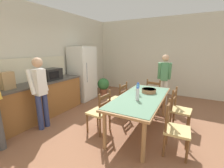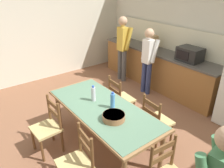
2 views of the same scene
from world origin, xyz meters
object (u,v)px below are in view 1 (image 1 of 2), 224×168
object	(u,v)px
chair_side_far_left	(100,112)
chair_side_near_right	(179,110)
chair_head_end	(154,95)
person_by_table	(164,77)
chair_side_near_left	(175,129)
person_at_counter	(40,90)
bottle_near_centre	(137,94)
bottle_off_centre	(138,89)
refrigerator	(83,74)
microwave	(51,74)
potted_plant	(103,86)
dining_table	(141,100)
chair_side_far_right	(119,99)
paper_bag	(7,81)
serving_bowl	(149,90)

from	to	relation	value
chair_side_far_left	chair_side_near_right	bearing A→B (deg)	126.62
chair_head_end	person_by_table	bearing A→B (deg)	-100.32
chair_side_near_left	person_at_counter	xyz separation A→B (m)	(-0.49, 2.69, 0.45)
bottle_near_centre	person_by_table	xyz separation A→B (m)	(2.14, -0.14, -0.00)
bottle_off_centre	chair_side_near_left	xyz separation A→B (m)	(-0.56, -0.86, -0.45)
refrigerator	person_by_table	size ratio (longest dim) A/B	1.15
microwave	person_by_table	world-z (taller)	person_by_table
bottle_near_centre	chair_side_far_left	size ratio (longest dim) A/B	0.30
microwave	potted_plant	distance (m)	2.13
microwave	potted_plant	world-z (taller)	microwave
microwave	potted_plant	xyz separation A→B (m)	(1.97, -0.45, -0.69)
dining_table	chair_head_end	distance (m)	1.35
chair_side_far_right	person_at_counter	distance (m)	1.91
bottle_off_centre	chair_side_far_left	distance (m)	0.96
refrigerator	chair_side_near_right	xyz separation A→B (m)	(-0.61, -3.18, -0.47)
paper_bag	bottle_off_centre	world-z (taller)	paper_bag
chair_side_near_left	chair_head_end	world-z (taller)	same
chair_head_end	chair_side_far_right	bearing A→B (deg)	55.05
bottle_off_centre	chair_head_end	xyz separation A→B (m)	(1.22, -0.10, -0.45)
paper_bag	microwave	bearing A→B (deg)	0.40
paper_bag	chair_side_far_right	world-z (taller)	paper_bag
microwave	person_by_table	xyz separation A→B (m)	(2.10, -2.60, -0.19)
person_by_table	dining_table	bearing A→B (deg)	-11.93
microwave	chair_side_far_left	xyz separation A→B (m)	(-0.25, -1.73, -0.64)
bottle_near_centre	potted_plant	xyz separation A→B (m)	(2.00, 2.02, -0.51)
person_by_table	bottle_off_centre	bearing A→B (deg)	-15.77
microwave	person_at_counter	size ratio (longest dim) A/B	0.32
serving_bowl	person_by_table	bearing A→B (deg)	-2.78
microwave	potted_plant	size ratio (longest dim) A/B	0.75
bottle_off_centre	potted_plant	xyz separation A→B (m)	(1.64, 1.90, -0.51)
person_at_counter	bottle_off_centre	bearing A→B (deg)	-149.95
bottle_near_centre	chair_side_near_left	distance (m)	0.89
chair_side_near_left	person_by_table	bearing A→B (deg)	11.72
chair_side_near_right	potted_plant	world-z (taller)	chair_side_near_right
chair_side_near_right	bottle_near_centre	bearing A→B (deg)	140.24
chair_side_near_left	serving_bowl	bearing A→B (deg)	36.67
chair_side_far_right	potted_plant	xyz separation A→B (m)	(1.29, 1.27, -0.06)
paper_bag	serving_bowl	world-z (taller)	paper_bag
chair_head_end	chair_side_near_right	bearing A→B (deg)	136.43
refrigerator	chair_side_far_right	distance (m)	1.87
dining_table	bottle_off_centre	xyz separation A→B (m)	(0.10, 0.11, 0.20)
refrigerator	chair_side_far_right	xyz separation A→B (m)	(-0.63, -1.70, -0.47)
dining_table	chair_side_far_right	size ratio (longest dim) A/B	2.28
microwave	chair_side_far_left	bearing A→B (deg)	-98.37
person_by_table	potted_plant	distance (m)	2.22
dining_table	paper_bag	bearing A→B (deg)	118.20
refrigerator	chair_side_far_left	xyz separation A→B (m)	(-1.56, -1.71, -0.47)
person_at_counter	potted_plant	xyz separation A→B (m)	(2.70, 0.07, -0.50)
dining_table	chair_side_far_left	size ratio (longest dim) A/B	2.28
serving_bowl	chair_head_end	world-z (taller)	chair_head_end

